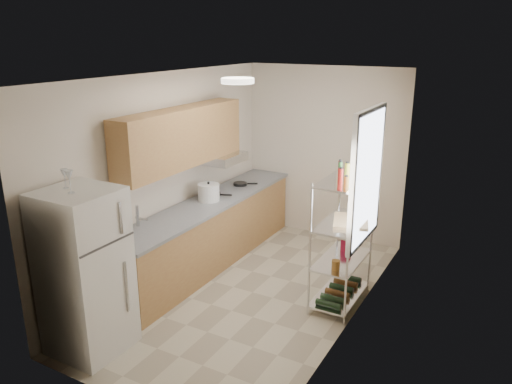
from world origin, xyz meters
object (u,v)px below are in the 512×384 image
Objects in this scene: rice_cooker at (209,192)px; refrigerator at (85,272)px; cutting_board at (351,221)px; frying_pan_large at (211,194)px; espresso_machine at (364,203)px.

refrigerator is at bearing -88.35° from rice_cooker.
refrigerator is at bearing -133.37° from cutting_board.
cutting_board reaches higher than frying_pan_large.
rice_cooker is 0.23m from frying_pan_large.
espresso_machine is at bearing 80.86° from cutting_board.
espresso_machine is at bearing 49.90° from refrigerator.
frying_pan_large is at bearing 93.65° from refrigerator.
refrigerator reaches higher than rice_cooker.
frying_pan_large is at bearing 173.13° from espresso_machine.
frying_pan_large is 2.14m from cutting_board.
rice_cooker is 2.08m from espresso_machine.
refrigerator is 2.23m from rice_cooker.
cutting_board is at bearing -4.28° from rice_cooker.
espresso_machine is (2.16, -0.03, 0.23)m from frying_pan_large.
cutting_board is at bearing 46.63° from refrigerator.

